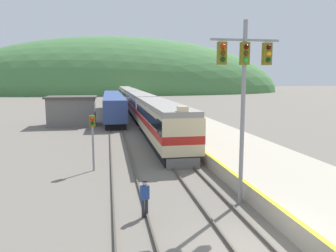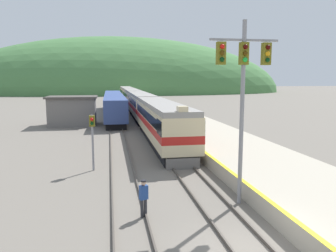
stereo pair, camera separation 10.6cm
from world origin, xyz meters
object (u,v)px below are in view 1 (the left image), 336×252
at_px(express_train_lead_car, 161,121).
at_px(signal_post_siding, 93,131).
at_px(carriage_fourth, 126,93).
at_px(carriage_second, 140,105).
at_px(track_worker, 145,196).
at_px(signal_mast_main, 244,80).
at_px(carriage_third, 131,97).
at_px(siding_train, 113,105).

height_order(express_train_lead_car, signal_post_siding, express_train_lead_car).
distance_m(carriage_fourth, signal_post_siding, 69.29).
height_order(express_train_lead_car, carriage_fourth, express_train_lead_car).
xyz_separation_m(carriage_second, carriage_fourth, (0.00, 40.34, 0.00)).
distance_m(signal_post_siding, track_worker, 8.54).
bearing_deg(signal_mast_main, carriage_third, 91.37).
height_order(carriage_second, signal_post_siding, carriage_second).
bearing_deg(carriage_fourth, siding_train, -96.44).
xyz_separation_m(express_train_lead_car, siding_train, (-4.05, 24.73, -0.27)).
xyz_separation_m(signal_mast_main, track_worker, (-4.77, -0.77, -5.05)).
bearing_deg(signal_post_siding, express_train_lead_car, 54.83).
distance_m(siding_train, signal_mast_main, 40.92).
height_order(carriage_second, carriage_fourth, same).
distance_m(express_train_lead_car, signal_mast_main, 16.16).
distance_m(siding_train, signal_post_siding, 33.21).
relative_size(carriage_third, track_worker, 11.50).
bearing_deg(track_worker, express_train_lead_car, 78.21).
bearing_deg(siding_train, signal_post_siding, -93.25).
bearing_deg(express_train_lead_car, carriage_second, 90.00).
xyz_separation_m(express_train_lead_car, signal_post_siding, (-5.93, -8.42, 0.56)).
relative_size(carriage_third, signal_mast_main, 2.22).
relative_size(express_train_lead_car, signal_post_siding, 5.12).
bearing_deg(carriage_third, track_worker, -93.45).
distance_m(carriage_second, carriage_third, 20.17).
distance_m(carriage_second, track_worker, 36.84).
bearing_deg(signal_mast_main, carriage_second, 92.14).
height_order(siding_train, signal_mast_main, signal_mast_main).
xyz_separation_m(carriage_fourth, track_worker, (-3.42, -77.01, -1.16)).
xyz_separation_m(carriage_fourth, signal_post_siding, (-5.93, -69.03, 0.57)).
bearing_deg(carriage_fourth, track_worker, -92.54).
xyz_separation_m(carriage_third, signal_mast_main, (1.34, -56.07, 3.89)).
relative_size(carriage_second, signal_post_siding, 5.19).
bearing_deg(siding_train, carriage_fourth, 83.56).
bearing_deg(carriage_fourth, carriage_third, -90.00).
height_order(carriage_fourth, signal_mast_main, signal_mast_main).
bearing_deg(signal_mast_main, signal_post_siding, 135.29).
distance_m(signal_mast_main, signal_post_siding, 10.77).
bearing_deg(carriage_third, carriage_fourth, 90.00).
bearing_deg(carriage_fourth, signal_post_siding, -94.91).
bearing_deg(signal_mast_main, express_train_lead_car, 94.92).
xyz_separation_m(carriage_third, track_worker, (-3.42, -56.84, -1.16)).
bearing_deg(siding_train, signal_mast_main, -82.38).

